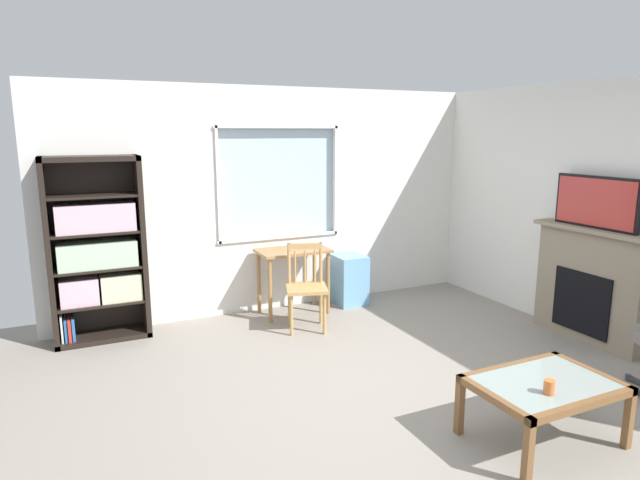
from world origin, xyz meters
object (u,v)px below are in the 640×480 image
desk_under_window (293,261)px  wooden_chair (306,286)px  bookshelf (97,252)px  tv (596,202)px  fireplace (589,285)px  plastic_drawer_unit (349,279)px  coffee_table (544,390)px  sippy_cup (549,387)px

desk_under_window → wooden_chair: wooden_chair is taller
bookshelf → tv: size_ratio=2.06×
bookshelf → fireplace: (4.37, -2.12, -0.31)m
bookshelf → plastic_drawer_unit: bearing=-1.2°
coffee_table → sippy_cup: 0.21m
wooden_chair → fireplace: size_ratio=0.72×
bookshelf → desk_under_window: size_ratio=2.29×
bookshelf → wooden_chair: 2.11m
bookshelf → coffee_table: (2.54, -3.26, -0.52)m
desk_under_window → tv: (2.31, -2.01, 0.78)m
plastic_drawer_unit → fireplace: size_ratio=0.48×
coffee_table → sippy_cup: bearing=-130.2°
bookshelf → fireplace: 4.86m
bookshelf → wooden_chair: (1.97, -0.62, -0.43)m
bookshelf → coffee_table: size_ratio=1.95×
plastic_drawer_unit → coffee_table: plastic_drawer_unit is taller
plastic_drawer_unit → sippy_cup: 3.36m
wooden_chair → fireplace: fireplace is taller
sippy_cup → fireplace: bearing=33.4°
wooden_chair → coffee_table: 2.70m
sippy_cup → tv: bearing=33.6°
coffee_table → wooden_chair: bearing=102.3°
wooden_chair → sippy_cup: (0.46, -2.77, 0.01)m
desk_under_window → coffee_table: bearing=-80.9°
fireplace → tv: tv is taller
tv → coffee_table: bearing=-147.7°
wooden_chair → plastic_drawer_unit: wooden_chair is taller
coffee_table → tv: bearing=32.3°
tv → coffee_table: tv is taller
wooden_chair → sippy_cup: bearing=-80.6°
wooden_chair → tv: 2.96m
desk_under_window → coffee_table: size_ratio=0.85×
bookshelf → plastic_drawer_unit: size_ratio=3.07×
plastic_drawer_unit → tv: 2.81m
wooden_chair → plastic_drawer_unit: size_ratio=1.51×
coffee_table → sippy_cup: size_ratio=10.42×
tv → desk_under_window: bearing=139.0°
coffee_table → bookshelf: bearing=128.0°
coffee_table → sippy_cup: sippy_cup is taller
bookshelf → coffee_table: bookshelf is taller
desk_under_window → tv: 3.16m
bookshelf → desk_under_window: bookshelf is taller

